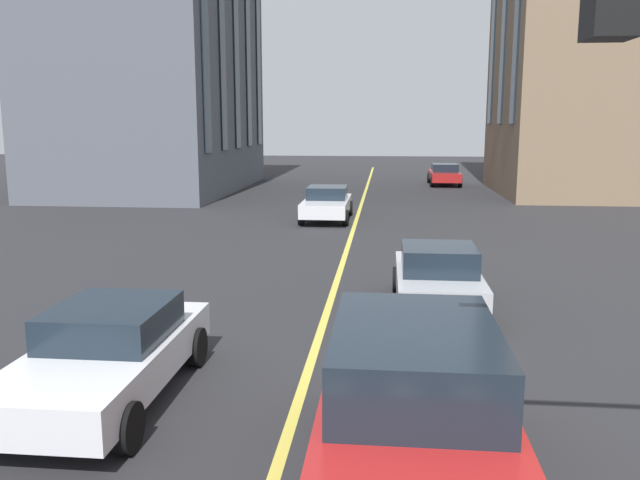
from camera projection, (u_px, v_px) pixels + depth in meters
The scene contains 7 objects.
lane_centre_line at pixel (344, 259), 19.21m from camera, with size 80.00×0.16×0.01m.
car_silver_mid at pixel (438, 277), 14.02m from camera, with size 3.90×1.89×1.40m.
car_red_parked_b at pixel (414, 407), 6.98m from camera, with size 4.70×2.14×1.88m.
car_white_far at pixel (109, 352), 9.41m from camera, with size 4.40×1.95×1.37m.
car_red_near at pixel (444, 174), 41.80m from camera, with size 4.40×1.95×1.37m.
car_white_parked_a at pixel (327, 203), 26.84m from camera, with size 4.40×1.95×1.37m.
building_left_near at pixel (154, 34), 37.39m from camera, with size 16.19×9.57×17.98m.
Camera 1 is at (1.22, -1.21, 3.97)m, focal length 36.60 mm.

